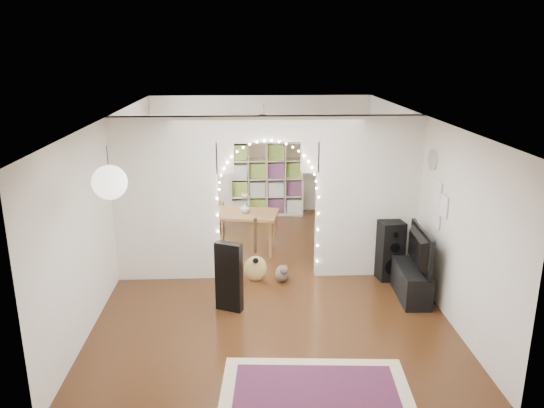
{
  "coord_description": "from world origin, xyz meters",
  "views": [
    {
      "loc": [
        -0.33,
        -8.34,
        3.72
      ],
      "look_at": [
        0.08,
        0.3,
        1.17
      ],
      "focal_mm": 35.0,
      "sensor_mm": 36.0,
      "label": 1
    }
  ],
  "objects_px": {
    "acoustic_guitar": "(256,258)",
    "dining_chair_left": "(207,218)",
    "dining_table": "(245,216)",
    "bookcase": "(267,178)",
    "media_console": "(411,283)",
    "dining_chair_right": "(336,239)",
    "floor_speaker": "(390,251)"
  },
  "relations": [
    {
      "from": "bookcase",
      "to": "acoustic_guitar",
      "type": "bearing_deg",
      "value": -89.08
    },
    {
      "from": "dining_table",
      "to": "acoustic_guitar",
      "type": "bearing_deg",
      "value": -72.3
    },
    {
      "from": "floor_speaker",
      "to": "dining_chair_right",
      "type": "xyz_separation_m",
      "value": [
        -0.7,
        1.18,
        -0.22
      ]
    },
    {
      "from": "dining_table",
      "to": "dining_chair_left",
      "type": "relative_size",
      "value": 2.15
    },
    {
      "from": "dining_chair_left",
      "to": "bookcase",
      "type": "bearing_deg",
      "value": 50.4
    },
    {
      "from": "floor_speaker",
      "to": "bookcase",
      "type": "height_order",
      "value": "bookcase"
    },
    {
      "from": "dining_table",
      "to": "dining_chair_right",
      "type": "distance_m",
      "value": 1.76
    },
    {
      "from": "dining_table",
      "to": "dining_chair_left",
      "type": "height_order",
      "value": "dining_table"
    },
    {
      "from": "dining_chair_right",
      "to": "acoustic_guitar",
      "type": "bearing_deg",
      "value": -126.42
    },
    {
      "from": "bookcase",
      "to": "dining_chair_left",
      "type": "xyz_separation_m",
      "value": [
        -1.3,
        -1.15,
        -0.58
      ]
    },
    {
      "from": "acoustic_guitar",
      "to": "dining_table",
      "type": "height_order",
      "value": "acoustic_guitar"
    },
    {
      "from": "media_console",
      "to": "bookcase",
      "type": "height_order",
      "value": "bookcase"
    },
    {
      "from": "acoustic_guitar",
      "to": "floor_speaker",
      "type": "height_order",
      "value": "acoustic_guitar"
    },
    {
      "from": "media_console",
      "to": "floor_speaker",
      "type": "bearing_deg",
      "value": 104.23
    },
    {
      "from": "acoustic_guitar",
      "to": "dining_chair_right",
      "type": "relative_size",
      "value": 1.51
    },
    {
      "from": "dining_chair_left",
      "to": "floor_speaker",
      "type": "bearing_deg",
      "value": -30.13
    },
    {
      "from": "floor_speaker",
      "to": "dining_chair_right",
      "type": "distance_m",
      "value": 1.39
    },
    {
      "from": "floor_speaker",
      "to": "dining_chair_left",
      "type": "height_order",
      "value": "floor_speaker"
    },
    {
      "from": "dining_chair_right",
      "to": "bookcase",
      "type": "bearing_deg",
      "value": 131.21
    },
    {
      "from": "bookcase",
      "to": "dining_chair_right",
      "type": "height_order",
      "value": "bookcase"
    },
    {
      "from": "bookcase",
      "to": "dining_table",
      "type": "height_order",
      "value": "bookcase"
    },
    {
      "from": "media_console",
      "to": "dining_chair_right",
      "type": "xyz_separation_m",
      "value": [
        -0.85,
        1.9,
        0.03
      ]
    },
    {
      "from": "acoustic_guitar",
      "to": "dining_chair_left",
      "type": "distance_m",
      "value": 2.78
    },
    {
      "from": "floor_speaker",
      "to": "acoustic_guitar",
      "type": "bearing_deg",
      "value": 171.61
    },
    {
      "from": "acoustic_guitar",
      "to": "floor_speaker",
      "type": "bearing_deg",
      "value": -15.61
    },
    {
      "from": "acoustic_guitar",
      "to": "media_console",
      "type": "bearing_deg",
      "value": -32.35
    },
    {
      "from": "bookcase",
      "to": "dining_chair_left",
      "type": "distance_m",
      "value": 1.83
    },
    {
      "from": "media_console",
      "to": "dining_table",
      "type": "height_order",
      "value": "dining_table"
    },
    {
      "from": "media_console",
      "to": "acoustic_guitar",
      "type": "bearing_deg",
      "value": 165.45
    },
    {
      "from": "floor_speaker",
      "to": "media_console",
      "type": "distance_m",
      "value": 0.78
    },
    {
      "from": "floor_speaker",
      "to": "dining_table",
      "type": "height_order",
      "value": "floor_speaker"
    },
    {
      "from": "dining_chair_right",
      "to": "dining_table",
      "type": "bearing_deg",
      "value": -171.5
    }
  ]
}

